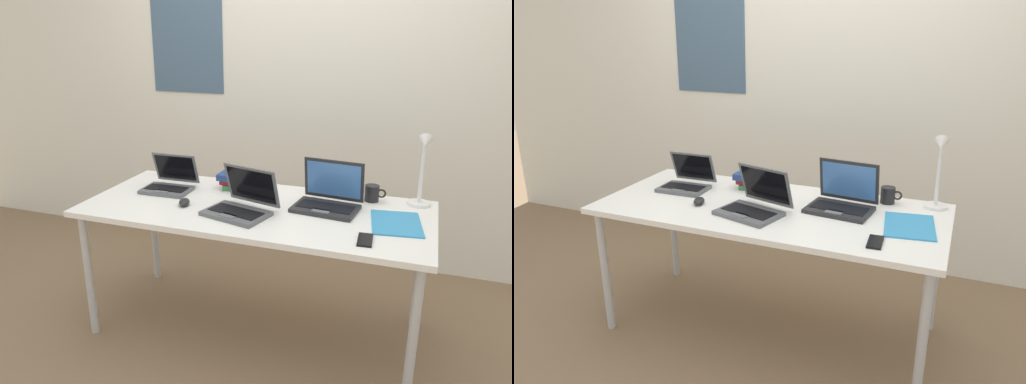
% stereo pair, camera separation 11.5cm
% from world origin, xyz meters
% --- Properties ---
extents(ground_plane, '(12.00, 12.00, 0.00)m').
position_xyz_m(ground_plane, '(0.00, 0.00, 0.00)').
color(ground_plane, '#7A6047').
extents(wall_back, '(6.00, 0.13, 2.60)m').
position_xyz_m(wall_back, '(-0.00, 1.10, 1.30)').
color(wall_back, silver).
rests_on(wall_back, ground_plane).
extents(desk, '(1.80, 0.80, 0.74)m').
position_xyz_m(desk, '(0.00, 0.00, 0.68)').
color(desk, white).
rests_on(desk, ground_plane).
extents(desk_lamp, '(0.12, 0.18, 0.40)m').
position_xyz_m(desk_lamp, '(0.80, 0.28, 0.94)').
color(desk_lamp, white).
rests_on(desk_lamp, desk).
extents(laptop_center, '(0.28, 0.26, 0.20)m').
position_xyz_m(laptop_center, '(-0.56, 0.09, 0.78)').
color(laptop_center, '#515459').
rests_on(laptop_center, desk).
extents(laptop_near_lamp, '(0.37, 0.35, 0.22)m').
position_xyz_m(laptop_near_lamp, '(-0.04, -0.11, 0.79)').
color(laptop_near_lamp, '#515459').
rests_on(laptop_near_lamp, desk).
extents(laptop_front_left, '(0.35, 0.29, 0.24)m').
position_xyz_m(laptop_front_left, '(0.36, 0.10, 0.79)').
color(laptop_front_left, '#232326').
rests_on(laptop_front_left, desk).
extents(computer_mouse, '(0.08, 0.11, 0.03)m').
position_xyz_m(computer_mouse, '(-0.36, -0.11, 0.76)').
color(computer_mouse, black).
rests_on(computer_mouse, desk).
extents(cell_phone, '(0.07, 0.14, 0.01)m').
position_xyz_m(cell_phone, '(0.60, -0.25, 0.74)').
color(cell_phone, black).
rests_on(cell_phone, desk).
extents(book_stack, '(0.20, 0.16, 0.09)m').
position_xyz_m(book_stack, '(-0.20, 0.24, 0.79)').
color(book_stack, '#336638').
rests_on(book_stack, desk).
extents(paper_folder_front_left, '(0.27, 0.34, 0.01)m').
position_xyz_m(paper_folder_front_left, '(0.71, 0.00, 0.74)').
color(paper_folder_front_left, '#338CC6').
rests_on(paper_folder_front_left, desk).
extents(coffee_mug, '(0.11, 0.08, 0.09)m').
position_xyz_m(coffee_mug, '(0.56, 0.29, 0.78)').
color(coffee_mug, black).
rests_on(coffee_mug, desk).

